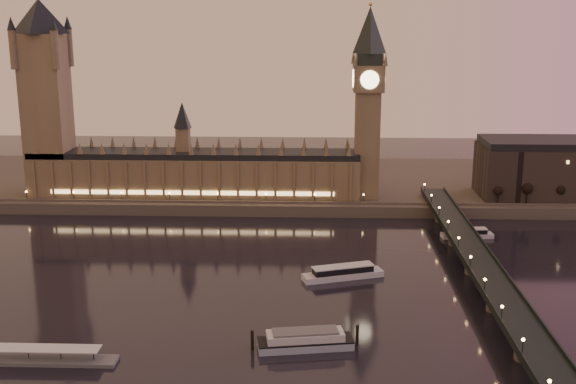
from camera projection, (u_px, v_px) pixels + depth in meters
The scene contains 13 objects.
ground at pixel (248, 288), 283.30m from camera, with size 700.00×700.00×0.00m, color black.
far_embankment at pixel (321, 184), 441.45m from camera, with size 560.00×130.00×6.00m, color #423D35.
palace_of_westminster at pixel (195, 168), 396.71m from camera, with size 180.00×26.62×52.00m.
victoria_tower at pixel (45, 87), 388.82m from camera, with size 31.68×31.68×118.00m.
big_ben at pixel (368, 92), 383.11m from camera, with size 17.68×17.68×104.00m.
westminster_bridge at pixel (484, 277), 278.73m from camera, with size 13.20×260.00×15.30m.
bare_tree_0 at pixel (500, 190), 381.22m from camera, with size 5.16×5.16×10.49m.
bare_tree_1 at pixel (530, 190), 380.66m from camera, with size 5.16×5.16×10.49m.
bare_tree_2 at pixel (560, 190), 380.10m from camera, with size 5.16×5.16×10.49m.
cruise_boat_a at pixel (343, 273), 292.80m from camera, with size 33.87×17.50×5.33m.
cruise_boat_b at pixel (467, 233), 345.64m from camera, with size 25.10×8.46×4.55m.
moored_barge at pixel (305, 340), 231.89m from camera, with size 34.92×13.39×6.48m.
pontoon_pier at pixel (47, 358), 222.82m from camera, with size 42.71×7.12×11.39m.
Camera 1 is at (25.31, -264.90, 105.39)m, focal length 45.00 mm.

